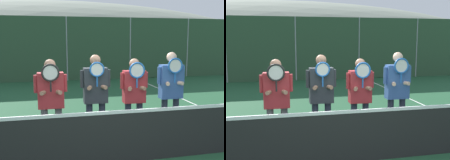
{
  "view_description": "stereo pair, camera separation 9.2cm",
  "coord_description": "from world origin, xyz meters",
  "views": [
    {
      "loc": [
        -1.1,
        -4.43,
        2.14
      ],
      "look_at": [
        0.23,
        1.11,
        1.29
      ],
      "focal_mm": 45.0,
      "sensor_mm": 36.0,
      "label": 1
    },
    {
      "loc": [
        -1.01,
        -4.45,
        2.14
      ],
      "look_at": [
        0.23,
        1.11,
        1.29
      ],
      "focal_mm": 45.0,
      "sensor_mm": 36.0,
      "label": 2
    }
  ],
  "objects": [
    {
      "name": "player_center_left",
      "position": [
        -0.15,
        0.92,
        1.08
      ],
      "size": [
        0.6,
        0.34,
        1.82
      ],
      "color": "#232838",
      "rests_on": "ground_plane"
    },
    {
      "name": "player_leftmost",
      "position": [
        -1.01,
        0.83,
        1.05
      ],
      "size": [
        0.61,
        0.34,
        1.76
      ],
      "color": "#56565B",
      "rests_on": "ground_plane"
    },
    {
      "name": "hill_distant",
      "position": [
        0.0,
        53.57,
        0.0
      ],
      "size": [
        92.62,
        51.45,
        18.01
      ],
      "color": "gray",
      "rests_on": "ground_plane"
    },
    {
      "name": "fence_back",
      "position": [
        0.0,
        9.86,
        1.6
      ],
      "size": [
        20.02,
        0.06,
        3.2
      ],
      "color": "gray",
      "rests_on": "ground_plane"
    },
    {
      "name": "car_center",
      "position": [
        3.48,
        12.6,
        0.89
      ],
      "size": [
        4.04,
        1.95,
        1.75
      ],
      "color": "navy",
      "rests_on": "ground_plane"
    },
    {
      "name": "clubhouse_building",
      "position": [
        1.33,
        18.64,
        1.67
      ],
      "size": [
        19.51,
        5.5,
        3.31
      ],
      "color": "beige",
      "rests_on": "ground_plane"
    },
    {
      "name": "car_right_of_center",
      "position": [
        8.72,
        12.31,
        0.9
      ],
      "size": [
        4.71,
        1.97,
        1.77
      ],
      "color": "black",
      "rests_on": "ground_plane"
    },
    {
      "name": "player_rightmost",
      "position": [
        1.45,
        0.9,
        1.1
      ],
      "size": [
        0.61,
        0.34,
        1.86
      ],
      "color": "#232838",
      "rests_on": "ground_plane"
    },
    {
      "name": "tennis_net",
      "position": [
        0.0,
        0.0,
        0.48
      ],
      "size": [
        9.72,
        0.09,
        1.04
      ],
      "color": "gray",
      "rests_on": "ground_plane"
    },
    {
      "name": "car_left_of_center",
      "position": [
        -1.47,
        12.57,
        0.87
      ],
      "size": [
        4.13,
        1.93,
        1.69
      ],
      "color": "#B2B7BC",
      "rests_on": "ground_plane"
    },
    {
      "name": "court_line_right_sideline",
      "position": [
        3.61,
        3.0,
        0.0
      ],
      "size": [
        0.05,
        16.0,
        0.01
      ],
      "primitive_type": "cube",
      "color": "white",
      "rests_on": "ground_plane"
    },
    {
      "name": "player_center_right",
      "position": [
        0.65,
        0.94,
        1.03
      ],
      "size": [
        0.58,
        0.34,
        1.73
      ],
      "color": "#232838",
      "rests_on": "ground_plane"
    }
  ]
}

